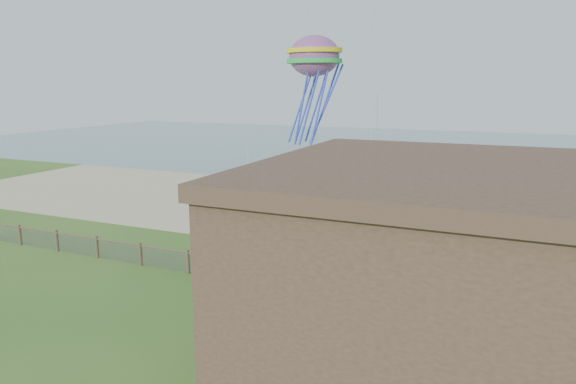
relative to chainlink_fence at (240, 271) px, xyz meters
The scene contains 8 objects.
ground 6.03m from the chainlink_fence, 90.00° to the right, with size 160.00×160.00×0.00m, color #30571E.
sand_beach 16.01m from the chainlink_fence, 90.00° to the left, with size 72.00×20.00×0.02m, color #BAB086.
ocean 60.00m from the chainlink_fence, 90.00° to the left, with size 160.00×68.00×0.02m, color slate.
chainlink_fence is the anchor object (origin of this frame).
motel 15.06m from the chainlink_fence, 28.30° to the right, with size 15.00×10.00×7.00m, color #453025.
motel_deck 13.04m from the chainlink_fence, ahead, with size 15.00×2.00×0.50m, color brown.
picnic_table 5.07m from the chainlink_fence, 15.19° to the right, with size 1.53×1.16×0.65m, color brown, non-canonical shape.
octopus_kite 11.11m from the chainlink_fence, 79.64° to the left, with size 3.22×2.27×6.62m, color #F12639, non-canonical shape.
Camera 1 is at (11.57, -14.77, 9.38)m, focal length 32.00 mm.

